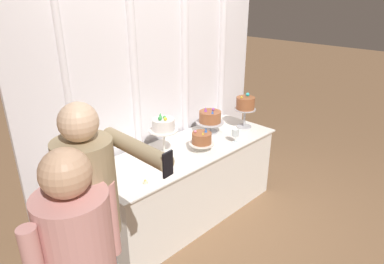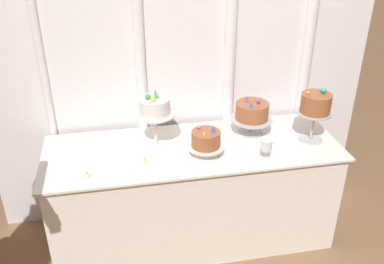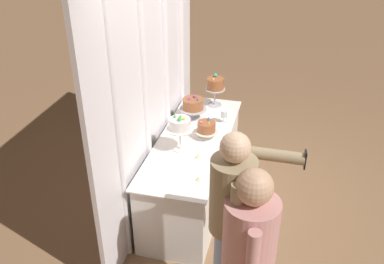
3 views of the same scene
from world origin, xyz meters
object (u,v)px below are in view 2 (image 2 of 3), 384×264
wine_glass (266,146)px  tealight_near_left (144,161)px  cake_table (193,194)px  tealight_far_left (87,175)px  cake_display_midleft (206,141)px  cake_display_leftmost (155,109)px  cake_display_midright (252,113)px  cake_display_rightmost (315,106)px

wine_glass → tealight_near_left: 0.76m
cake_table → tealight_far_left: (-0.68, -0.21, 0.39)m
cake_display_midleft → tealight_far_left: bearing=-172.8°
cake_display_leftmost → tealight_far_left: bearing=-147.3°
wine_glass → tealight_far_left: wine_glass is taller
cake_display_leftmost → cake_display_midright: cake_display_leftmost is taller
cake_display_midright → tealight_far_left: size_ratio=7.33×
cake_table → wine_glass: (0.42, -0.23, 0.48)m
cake_table → tealight_near_left: 0.53m
wine_glass → tealight_far_left: bearing=179.0°
cake_display_leftmost → wine_glass: bearing=-25.0°
cake_display_midleft → tealight_near_left: size_ratio=5.85×
cake_display_leftmost → cake_display_midright: bearing=3.5°
wine_glass → cake_display_rightmost: bearing=24.7°
cake_display_midleft → wine_glass: cake_display_midleft is taller
cake_display_midright → cake_display_rightmost: size_ratio=0.78×
cake_display_leftmost → cake_display_rightmost: size_ratio=1.01×
cake_display_leftmost → cake_display_midright: size_ratio=1.29×
cake_display_midleft → cake_display_rightmost: size_ratio=0.62×
wine_glass → tealight_near_left: bearing=171.9°
cake_display_midleft → cake_table: bearing=116.5°
cake_display_midright → cake_display_rightmost: 0.42m
cake_display_leftmost → tealight_near_left: size_ratio=9.53×
cake_display_midright → tealight_near_left: (-0.76, -0.24, -0.15)m
cake_table → cake_display_rightmost: cake_display_rightmost is taller
cake_display_midleft → tealight_near_left: bearing=-179.0°
cake_table → cake_display_leftmost: (-0.24, 0.07, 0.64)m
cake_display_rightmost → tealight_near_left: 1.16m
cake_display_rightmost → tealight_far_left: size_ratio=9.37×
cake_display_rightmost → wine_glass: bearing=-155.3°
wine_glass → tealight_far_left: (-1.10, 0.02, -0.09)m
cake_display_midright → cake_display_midleft: bearing=-148.1°
wine_glass → cake_display_midleft: bearing=162.5°
tealight_near_left → tealight_far_left: bearing=-165.9°
cake_display_midright → cake_display_leftmost: bearing=-176.5°
cake_table → cake_display_leftmost: size_ratio=5.14×
cake_display_leftmost → cake_display_rightmost: (1.04, -0.13, -0.01)m
tealight_far_left → cake_display_midright: bearing=16.3°
cake_display_midleft → cake_display_midright: cake_display_midright is taller
cake_display_midleft → tealight_far_left: (-0.74, -0.09, -0.10)m
tealight_far_left → cake_display_rightmost: bearing=6.1°
cake_display_midleft → wine_glass: size_ratio=1.69×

